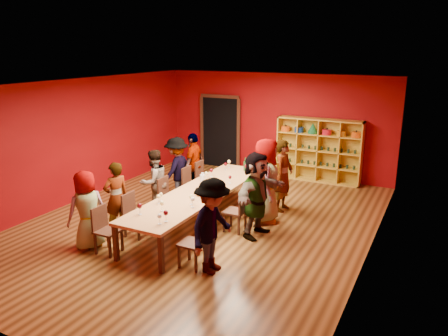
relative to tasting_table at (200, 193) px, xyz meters
The scene contains 44 objects.
room_shell 0.80m from the tasting_table, ahead, with size 7.10×9.10×3.04m.
tasting_table is the anchor object (origin of this frame).
doorway 4.80m from the tasting_table, 112.09° to the left, with size 1.40×0.17×2.30m.
shelving_unit 4.55m from the tasting_table, 72.08° to the left, with size 2.40×0.40×1.80m.
chair_person_left_0 2.19m from the tasting_table, 114.72° to the right, with size 0.42×0.42×0.89m.
person_left_0 2.38m from the tasting_table, 123.69° to the right, with size 0.75×0.41×1.53m, color #161B3D.
chair_person_left_1 1.47m from the tasting_table, 128.74° to the right, with size 0.42×0.42×0.89m.
person_left_1 1.75m from the tasting_table, 139.53° to the right, with size 0.55×0.40×1.50m, color #131434.
chair_person_left_2 0.94m from the tasting_table, behind, with size 0.42×0.42×0.89m.
person_left_2 1.27m from the tasting_table, behind, with size 0.73×0.40×1.50m, color #46464A.
chair_person_left_3 1.43m from the tasting_table, 129.88° to the left, with size 0.42×0.42×0.89m.
person_left_3 1.70m from the tasting_table, 140.02° to the left, with size 1.03×0.43×1.60m, color #CB888D.
chair_person_left_4 1.96m from the tasting_table, 117.89° to the left, with size 0.42×0.42×0.89m.
person_left_4 2.09m from the tasting_table, 124.46° to the left, with size 0.94×0.43×1.61m, color #5879B6.
chair_person_right_0 1.95m from the tasting_table, 62.01° to the right, with size 0.42×0.42×0.89m.
person_right_0 2.11m from the tasting_table, 54.25° to the right, with size 1.08×0.44×1.66m, color #47474C.
chair_person_right_2 0.93m from the tasting_table, ahead, with size 0.42×0.42×0.89m.
person_right_2 1.32m from the tasting_table, ahead, with size 1.62×0.47×1.75m, color silver.
chair_person_right_3 1.22m from the tasting_table, 40.96° to the left, with size 0.42×0.42×0.89m.
person_right_3 1.45m from the tasting_table, 33.58° to the left, with size 0.91×0.50×1.86m, color #4D4E53.
chair_person_right_4 1.87m from the tasting_table, 60.68° to the left, with size 0.42×0.42×0.89m.
person_right_4 2.08m from the tasting_table, 51.22° to the left, with size 0.61×0.45×1.68m, color pink.
wine_glass_0 1.80m from the tasting_table, 80.79° to the left, with size 0.09×0.09×0.22m.
wine_glass_1 0.39m from the tasting_table, 59.00° to the left, with size 0.08×0.08×0.20m.
wine_glass_2 1.72m from the tasting_table, 100.02° to the right, with size 0.09×0.09×0.22m.
wine_glass_3 1.11m from the tasting_table, 107.82° to the right, with size 0.08×0.08×0.19m.
wine_glass_4 1.98m from the tasting_table, 98.10° to the left, with size 0.08×0.08×0.21m.
wine_glass_5 0.38m from the tasting_table, 20.68° to the left, with size 0.08×0.08×0.20m.
wine_glass_6 1.96m from the tasting_table, 81.93° to the left, with size 0.09×0.09×0.22m.
wine_glass_7 1.77m from the tasting_table, 98.73° to the left, with size 0.08×0.08×0.19m.
wine_glass_8 1.92m from the tasting_table, 81.43° to the right, with size 0.08×0.08×0.20m.
wine_glass_9 1.01m from the tasting_table, 68.06° to the right, with size 0.09×0.09×0.22m.
wine_glass_10 0.41m from the tasting_table, 33.27° to the right, with size 0.07×0.07×0.18m.
wine_glass_11 0.87m from the tasting_table, 71.58° to the right, with size 0.09×0.09×0.21m.
wine_glass_12 0.99m from the tasting_table, 112.61° to the right, with size 0.07×0.07×0.18m.
wine_glass_13 1.36m from the tasting_table, 91.72° to the right, with size 0.08×0.08×0.20m.
wine_glass_14 0.82m from the tasting_table, 109.64° to the left, with size 0.08×0.08×0.21m.
wine_glass_15 1.78m from the tasting_table, 79.72° to the right, with size 0.09×0.09×0.21m.
wine_glass_16 0.87m from the tasting_table, 67.40° to the left, with size 0.08×0.08×0.19m.
wine_glass_17 1.10m from the tasting_table, 105.61° to the left, with size 0.08×0.08×0.21m.
spittoon_bowl 0.30m from the tasting_table, 50.27° to the right, with size 0.27×0.27×0.15m, color silver.
carafe_a 0.45m from the tasting_table, 112.13° to the left, with size 0.12×0.12×0.29m.
carafe_b 0.41m from the tasting_table, 52.07° to the right, with size 0.14×0.14×0.28m.
wine_bottle 1.92m from the tasting_table, 84.08° to the left, with size 0.11×0.11×0.34m.
Camera 1 is at (4.49, -7.65, 3.73)m, focal length 35.00 mm.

